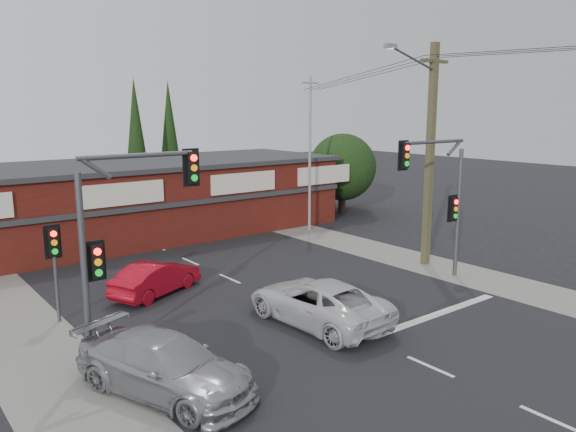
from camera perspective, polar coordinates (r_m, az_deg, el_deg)
ground at (r=19.24m, az=4.77°, el=-10.99°), size 120.00×120.00×0.00m
road_strip at (r=22.93m, az=-3.80°, el=-7.32°), size 14.00×70.00×0.01m
verge_left at (r=19.77m, az=-25.05°, el=-11.38°), size 3.00×70.00×0.02m
verge_right at (r=28.38m, az=10.56°, el=-3.91°), size 3.00×70.00×0.02m
stop_line at (r=20.76m, az=14.87°, el=-9.62°), size 6.50×0.35×0.01m
white_suv at (r=19.15m, az=3.05°, el=-8.67°), size 2.74×5.51×1.50m
silver_suv at (r=15.03m, az=-12.39°, el=-14.60°), size 3.72×5.55×1.49m
red_sedan at (r=22.60m, az=-13.24°, el=-6.15°), size 4.18×2.87×1.30m
lane_dashes at (r=17.82m, az=9.68°, el=-12.89°), size 0.12×33.21×0.01m
shop_building at (r=32.46m, az=-17.34°, el=1.46°), size 27.30×8.40×4.22m
tree_cluster at (r=39.41m, az=5.32°, el=4.60°), size 5.90×5.10×5.50m
conifer_near at (r=40.28m, az=-15.19°, el=8.09°), size 1.80×1.80×9.25m
conifer_far at (r=43.56m, az=-11.95°, el=8.41°), size 1.80×1.80×9.25m
traffic_mast_left at (r=16.45m, az=-16.71°, el=-0.89°), size 3.77×0.27×5.97m
traffic_mast_right at (r=23.90m, az=15.45°, el=2.76°), size 3.96×0.27×5.97m
pedestal_signal at (r=20.27m, az=-22.68°, el=-3.53°), size 0.55×0.27×3.38m
utility_pole at (r=26.14m, az=14.09°, el=6.68°), size 4.38×0.59×10.00m
steel_pole at (r=32.91m, az=2.23°, el=6.58°), size 1.20×0.16×9.00m
power_lines at (r=23.31m, az=25.65°, el=14.48°), size 2.01×29.00×1.22m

